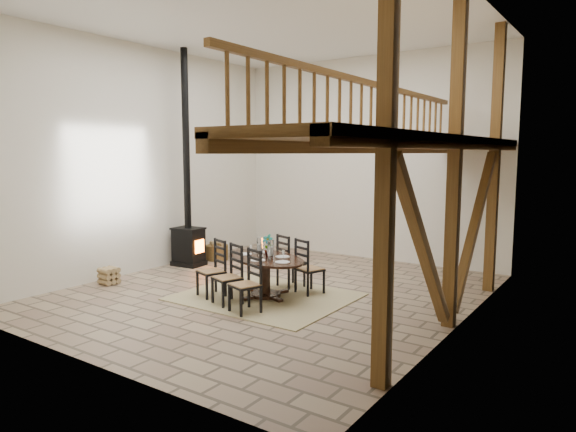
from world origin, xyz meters
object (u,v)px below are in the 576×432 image
Objects in this scene: dining_table at (260,276)px; log_basket at (217,252)px; wood_stove at (188,219)px; log_stack at (109,276)px.

log_basket is (-2.99, 2.10, -0.21)m from dining_table.
log_basket is at bearing 78.33° from wood_stove.
log_basket is 3.05m from log_stack.
dining_table is 3.29m from log_stack.
log_stack is (-0.06, -2.18, -0.94)m from wood_stove.
wood_stove is 2.37m from log_stack.
dining_table is 6.67× the size of log_stack.
wood_stove is 14.16× the size of log_stack.
dining_table is 3.66m from log_basket.
wood_stove is at bearing 177.92° from dining_table.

